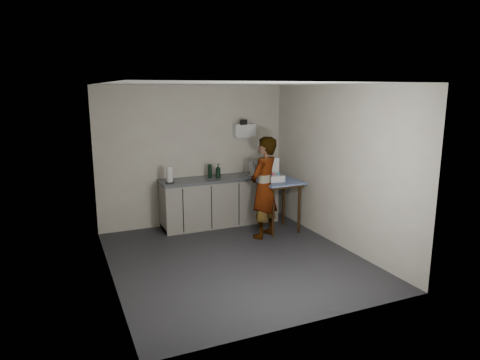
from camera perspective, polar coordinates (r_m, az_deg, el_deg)
name	(u,v)px	position (r m, az deg, el deg)	size (l,w,h in m)	color
ground	(235,259)	(6.60, -0.65, -10.47)	(4.00, 4.00, 0.00)	#252529
wall_back	(194,156)	(8.07, -6.16, 3.22)	(3.60, 0.02, 2.60)	beige
wall_right	(337,166)	(7.10, 12.78, 1.78)	(0.02, 4.00, 2.60)	beige
wall_left	(108,186)	(5.79, -17.25, -0.76)	(0.02, 4.00, 2.60)	beige
ceiling	(235,84)	(6.10, -0.71, 12.67)	(3.60, 4.00, 0.01)	white
kitchen_counter	(220,202)	(8.11, -2.70, -3.00)	(2.24, 0.62, 0.91)	black
wall_shelf	(244,130)	(8.30, 0.56, 6.64)	(0.42, 0.18, 0.37)	white
side_table	(279,187)	(7.67, 5.23, -0.97)	(0.74, 0.74, 0.93)	#341E0B
standing_man	(264,188)	(7.33, 3.22, -1.01)	(0.64, 0.42, 1.75)	#B2A593
soap_bottle	(218,171)	(7.93, -2.94, 1.22)	(0.10, 0.10, 0.26)	black
soda_can	(218,174)	(7.97, -2.98, 0.77)	(0.07, 0.07, 0.13)	red
dark_bottle	(210,171)	(7.96, -4.04, 1.22)	(0.07, 0.07, 0.26)	black
paper_towel	(170,175)	(7.61, -9.38, 0.64)	(0.16, 0.16, 0.28)	black
dish_rack	(256,171)	(8.24, 2.18, 1.21)	(0.44, 0.33, 0.31)	silver
bakery_box	(275,176)	(7.62, 4.63, 0.53)	(0.30, 0.31, 0.39)	white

